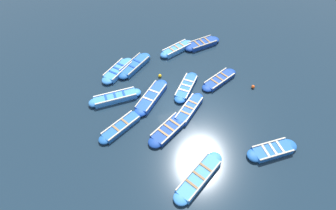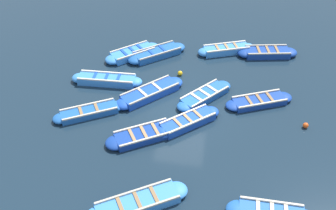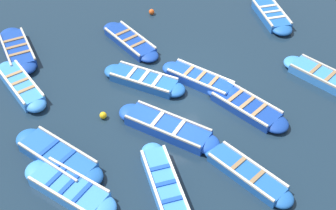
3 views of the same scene
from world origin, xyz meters
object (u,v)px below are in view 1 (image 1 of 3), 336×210
(boat_inner_gap, at_px, (118,71))
(boat_drifting, at_px, (169,129))
(boat_stern_in, at_px, (219,80))
(boat_outer_left, at_px, (272,150))
(boat_tucked, at_px, (151,97))
(boat_mid_row, at_px, (199,177))
(boat_broadside, at_px, (115,98))
(boat_bow_out, at_px, (121,127))
(boat_outer_right, at_px, (177,49))
(boat_near_quay, at_px, (135,65))
(boat_centre, at_px, (186,87))
(boat_alongside, at_px, (202,44))
(boat_far_corner, at_px, (189,109))
(buoy_yellow_far, at_px, (253,87))
(buoy_orange_near, at_px, (160,76))

(boat_inner_gap, bearing_deg, boat_drifting, -73.26)
(boat_inner_gap, bearing_deg, boat_stern_in, -25.74)
(boat_outer_left, height_order, boat_tucked, boat_tucked)
(boat_mid_row, bearing_deg, boat_broadside, 113.58)
(boat_outer_left, distance_m, boat_stern_in, 6.72)
(boat_drifting, bearing_deg, boat_bow_out, 157.95)
(boat_outer_right, height_order, boat_mid_row, boat_outer_right)
(boat_near_quay, height_order, boat_broadside, boat_broadside)
(boat_broadside, bearing_deg, boat_outer_right, 33.77)
(boat_inner_gap, xyz_separation_m, boat_stern_in, (7.15, -3.45, -0.04))
(boat_centre, bearing_deg, boat_tucked, -175.74)
(boat_outer_right, bearing_deg, boat_alongside, 0.88)
(boat_far_corner, distance_m, buoy_yellow_far, 5.40)
(boat_drifting, height_order, boat_near_quay, boat_near_quay)
(boat_centre, distance_m, buoy_yellow_far, 4.99)
(boat_stern_in, bearing_deg, boat_far_corner, -147.57)
(boat_near_quay, xyz_separation_m, buoy_yellow_far, (7.83, -5.12, -0.06))
(boat_drifting, height_order, boat_stern_in, boat_drifting)
(boat_mid_row, distance_m, boat_inner_gap, 10.68)
(buoy_orange_near, relative_size, buoy_yellow_far, 1.02)
(boat_alongside, bearing_deg, boat_stern_in, -97.18)
(boat_outer_right, bearing_deg, boat_bow_out, -132.85)
(boat_mid_row, xyz_separation_m, boat_broadside, (-3.28, 7.51, 0.03))
(boat_alongside, xyz_separation_m, buoy_yellow_far, (1.47, -6.17, -0.06))
(boat_drifting, xyz_separation_m, boat_inner_gap, (-2.02, 6.70, 0.03))
(boat_inner_gap, relative_size, boat_stern_in, 0.91)
(boat_alongside, height_order, boat_stern_in, boat_alongside)
(boat_outer_left, height_order, boat_near_quay, boat_near_quay)
(boat_outer_left, relative_size, boat_drifting, 0.94)
(buoy_orange_near, bearing_deg, boat_centre, -51.75)
(boat_outer_left, relative_size, boat_inner_gap, 1.03)
(boat_centre, xyz_separation_m, boat_stern_in, (2.70, -0.02, -0.02))
(boat_drifting, bearing_deg, boat_near_quay, 95.19)
(boat_centre, height_order, boat_broadside, boat_broadside)
(boat_alongside, xyz_separation_m, boat_near_quay, (-6.35, -1.05, 0.00))
(boat_inner_gap, height_order, boat_stern_in, boat_inner_gap)
(boat_centre, height_order, boat_near_quay, boat_near_quay)
(boat_drifting, bearing_deg, boat_alongside, 54.26)
(boat_outer_right, xyz_separation_m, boat_broadside, (-6.12, -4.09, 0.01))
(boat_bow_out, bearing_deg, boat_near_quay, 68.33)
(boat_tucked, xyz_separation_m, boat_near_quay, (-0.32, 3.83, -0.00))
(boat_alongside, bearing_deg, boat_outer_right, -179.12)
(boat_drifting, height_order, boat_mid_row, boat_mid_row)
(boat_far_corner, distance_m, buoy_orange_near, 4.08)
(boat_far_corner, relative_size, boat_inner_gap, 0.96)
(boat_outer_right, bearing_deg, boat_far_corner, -102.65)
(boat_mid_row, xyz_separation_m, buoy_yellow_far, (6.69, 5.46, -0.05))
(boat_inner_gap, bearing_deg, boat_broadside, -104.64)
(boat_centre, relative_size, buoy_yellow_far, 12.32)
(boat_outer_right, relative_size, boat_bow_out, 1.04)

